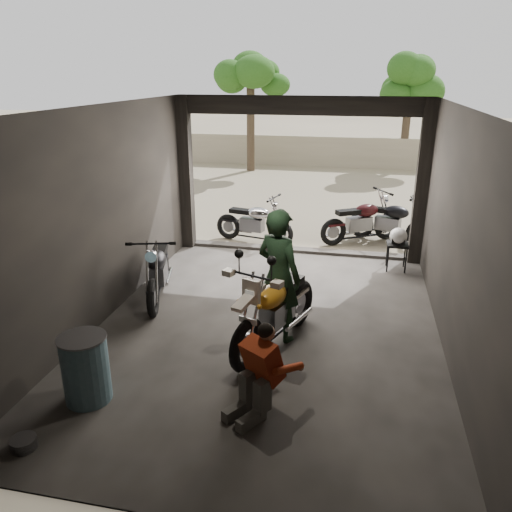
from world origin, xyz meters
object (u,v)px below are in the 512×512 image
at_px(left_bike, 158,266).
at_px(oil_drum, 86,370).
at_px(mechanic, 255,374).
at_px(helmet, 398,236).
at_px(outside_bike_b, 361,217).
at_px(outside_bike_c, 390,218).
at_px(stool, 397,247).
at_px(sign_post, 499,193).
at_px(rider, 279,276).
at_px(main_bike, 276,304).
at_px(outside_bike_a, 254,219).

height_order(left_bike, oil_drum, left_bike).
xyz_separation_m(mechanic, helmet, (1.76, 4.79, 0.19)).
distance_m(outside_bike_b, outside_bike_c, 0.65).
distance_m(outside_bike_b, mechanic, 6.50).
height_order(stool, oil_drum, oil_drum).
bearing_deg(mechanic, left_bike, 162.94).
height_order(outside_bike_c, sign_post, sign_post).
xyz_separation_m(stool, oil_drum, (-3.72, -4.96, -0.06)).
bearing_deg(rider, stool, -92.08).
xyz_separation_m(main_bike, rider, (0.00, 0.23, 0.32)).
height_order(stool, sign_post, sign_post).
relative_size(main_bike, helmet, 5.57).
bearing_deg(mechanic, main_bike, 124.69).
bearing_deg(helmet, sign_post, 3.11).
relative_size(main_bike, outside_bike_b, 1.12).
relative_size(main_bike, outside_bike_a, 1.18).
bearing_deg(sign_post, left_bike, -174.26).
bearing_deg(main_bike, outside_bike_b, 97.44).
bearing_deg(left_bike, outside_bike_b, 33.60).
distance_m(main_bike, mechanic, 1.54).
height_order(left_bike, stool, left_bike).
bearing_deg(outside_bike_c, oil_drum, 171.15).
distance_m(left_bike, mechanic, 3.51).
relative_size(rider, stool, 3.50).
distance_m(outside_bike_c, helmet, 1.77).
distance_m(outside_bike_b, stool, 1.74).
bearing_deg(mechanic, outside_bike_c, 108.75).
relative_size(mechanic, stool, 1.90).
bearing_deg(left_bike, oil_drum, -99.14).
distance_m(outside_bike_c, sign_post, 2.67).
relative_size(left_bike, oil_drum, 2.09).
relative_size(left_bike, outside_bike_a, 1.06).
xyz_separation_m(outside_bike_a, outside_bike_b, (2.34, 0.51, 0.03)).
distance_m(outside_bike_a, stool, 3.23).
height_order(rider, mechanic, rider).
distance_m(mechanic, stool, 5.13).
xyz_separation_m(helmet, oil_drum, (-3.72, -4.93, -0.30)).
bearing_deg(left_bike, outside_bike_c, 29.58).
relative_size(rider, oil_drum, 2.34).
height_order(main_bike, mechanic, main_bike).
xyz_separation_m(left_bike, helmet, (4.00, 2.09, 0.12)).
distance_m(outside_bike_a, outside_bike_c, 3.04).
bearing_deg(sign_post, stool, 164.20).
height_order(outside_bike_a, sign_post, sign_post).
bearing_deg(main_bike, outside_bike_c, 91.05).
bearing_deg(outside_bike_a, helmet, -97.46).
distance_m(left_bike, outside_bike_a, 3.34).
xyz_separation_m(left_bike, outside_bike_b, (3.30, 3.71, -0.00)).
height_order(left_bike, rider, rider).
xyz_separation_m(outside_bike_a, helmet, (3.04, -1.12, 0.16)).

